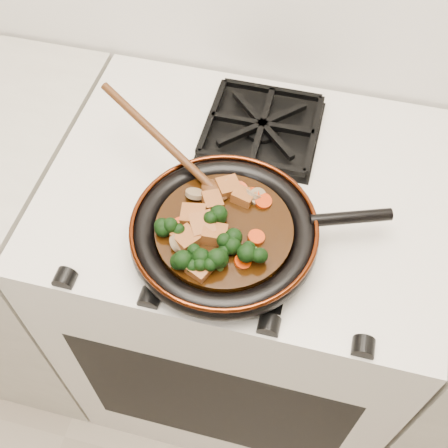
# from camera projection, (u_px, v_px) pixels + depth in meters

# --- Properties ---
(stove) EXTENTS (0.76, 0.60, 0.90)m
(stove) POSITION_uv_depth(u_px,v_px,m) (241.00, 295.00, 1.44)
(stove) COLOR beige
(stove) RESTS_ON ground
(burner_grate_front) EXTENTS (0.23, 0.23, 0.03)m
(burner_grate_front) POSITION_uv_depth(u_px,v_px,m) (229.00, 239.00, 0.98)
(burner_grate_front) COLOR black
(burner_grate_front) RESTS_ON stove
(burner_grate_back) EXTENTS (0.23, 0.23, 0.03)m
(burner_grate_back) POSITION_uv_depth(u_px,v_px,m) (262.00, 127.00, 1.13)
(burner_grate_back) COLOR black
(burner_grate_back) RESTS_ON stove
(skillet) EXTENTS (0.43, 0.32, 0.05)m
(skillet) POSITION_uv_depth(u_px,v_px,m) (225.00, 233.00, 0.95)
(skillet) COLOR black
(skillet) RESTS_ON burner_grate_front
(braising_sauce) EXTENTS (0.23, 0.23, 0.02)m
(braising_sauce) POSITION_uv_depth(u_px,v_px,m) (224.00, 231.00, 0.95)
(braising_sauce) COLOR black
(braising_sauce) RESTS_ON skillet
(tofu_cube_0) EXTENTS (0.05, 0.05, 0.02)m
(tofu_cube_0) POSITION_uv_depth(u_px,v_px,m) (200.00, 268.00, 0.88)
(tofu_cube_0) COLOR brown
(tofu_cube_0) RESTS_ON braising_sauce
(tofu_cube_1) EXTENTS (0.05, 0.05, 0.02)m
(tofu_cube_1) POSITION_uv_depth(u_px,v_px,m) (193.00, 216.00, 0.94)
(tofu_cube_1) COLOR brown
(tofu_cube_1) RESTS_ON braising_sauce
(tofu_cube_2) EXTENTS (0.05, 0.05, 0.02)m
(tofu_cube_2) POSITION_uv_depth(u_px,v_px,m) (228.00, 187.00, 0.98)
(tofu_cube_2) COLOR brown
(tofu_cube_2) RESTS_ON braising_sauce
(tofu_cube_3) EXTENTS (0.05, 0.05, 0.03)m
(tofu_cube_3) POSITION_uv_depth(u_px,v_px,m) (212.00, 201.00, 0.96)
(tofu_cube_3) COLOR brown
(tofu_cube_3) RESTS_ON braising_sauce
(tofu_cube_4) EXTENTS (0.05, 0.05, 0.02)m
(tofu_cube_4) POSITION_uv_depth(u_px,v_px,m) (186.00, 239.00, 0.92)
(tofu_cube_4) COLOR brown
(tofu_cube_4) RESTS_ON braising_sauce
(tofu_cube_5) EXTENTS (0.05, 0.06, 0.03)m
(tofu_cube_5) POSITION_uv_depth(u_px,v_px,m) (202.00, 226.00, 0.93)
(tofu_cube_5) COLOR brown
(tofu_cube_5) RESTS_ON braising_sauce
(tofu_cube_6) EXTENTS (0.04, 0.04, 0.03)m
(tofu_cube_6) POSITION_uv_depth(u_px,v_px,m) (243.00, 197.00, 0.97)
(tofu_cube_6) COLOR brown
(tofu_cube_6) RESTS_ON braising_sauce
(tofu_cube_7) EXTENTS (0.05, 0.04, 0.03)m
(tofu_cube_7) POSITION_uv_depth(u_px,v_px,m) (214.00, 234.00, 0.92)
(tofu_cube_7) COLOR brown
(tofu_cube_7) RESTS_ON braising_sauce
(broccoli_floret_0) EXTENTS (0.07, 0.07, 0.06)m
(broccoli_floret_0) POSITION_uv_depth(u_px,v_px,m) (172.00, 225.00, 0.93)
(broccoli_floret_0) COLOR black
(broccoli_floret_0) RESTS_ON braising_sauce
(broccoli_floret_1) EXTENTS (0.07, 0.08, 0.06)m
(broccoli_floret_1) POSITION_uv_depth(u_px,v_px,m) (186.00, 259.00, 0.89)
(broccoli_floret_1) COLOR black
(broccoli_floret_1) RESTS_ON braising_sauce
(broccoli_floret_2) EXTENTS (0.08, 0.08, 0.07)m
(broccoli_floret_2) POSITION_uv_depth(u_px,v_px,m) (253.00, 250.00, 0.90)
(broccoli_floret_2) COLOR black
(broccoli_floret_2) RESTS_ON braising_sauce
(broccoli_floret_3) EXTENTS (0.09, 0.09, 0.07)m
(broccoli_floret_3) POSITION_uv_depth(u_px,v_px,m) (225.00, 244.00, 0.91)
(broccoli_floret_3) COLOR black
(broccoli_floret_3) RESTS_ON braising_sauce
(broccoli_floret_4) EXTENTS (0.08, 0.08, 0.06)m
(broccoli_floret_4) POSITION_uv_depth(u_px,v_px,m) (220.00, 264.00, 0.88)
(broccoli_floret_4) COLOR black
(broccoli_floret_4) RESTS_ON braising_sauce
(broccoli_floret_5) EXTENTS (0.09, 0.09, 0.07)m
(broccoli_floret_5) POSITION_uv_depth(u_px,v_px,m) (217.00, 217.00, 0.94)
(broccoli_floret_5) COLOR black
(broccoli_floret_5) RESTS_ON braising_sauce
(broccoli_floret_6) EXTENTS (0.09, 0.08, 0.07)m
(broccoli_floret_6) POSITION_uv_depth(u_px,v_px,m) (201.00, 265.00, 0.88)
(broccoli_floret_6) COLOR black
(broccoli_floret_6) RESTS_ON braising_sauce
(carrot_coin_0) EXTENTS (0.03, 0.03, 0.02)m
(carrot_coin_0) POSITION_uv_depth(u_px,v_px,m) (252.00, 195.00, 0.97)
(carrot_coin_0) COLOR #B42B05
(carrot_coin_0) RESTS_ON braising_sauce
(carrot_coin_1) EXTENTS (0.03, 0.03, 0.01)m
(carrot_coin_1) POSITION_uv_depth(u_px,v_px,m) (180.00, 224.00, 0.94)
(carrot_coin_1) COLOR #B42B05
(carrot_coin_1) RESTS_ON braising_sauce
(carrot_coin_2) EXTENTS (0.03, 0.03, 0.01)m
(carrot_coin_2) POSITION_uv_depth(u_px,v_px,m) (256.00, 237.00, 0.92)
(carrot_coin_2) COLOR #B42B05
(carrot_coin_2) RESTS_ON braising_sauce
(carrot_coin_3) EXTENTS (0.03, 0.03, 0.02)m
(carrot_coin_3) POSITION_uv_depth(u_px,v_px,m) (243.00, 261.00, 0.89)
(carrot_coin_3) COLOR #B42B05
(carrot_coin_3) RESTS_ON braising_sauce
(carrot_coin_4) EXTENTS (0.03, 0.03, 0.01)m
(carrot_coin_4) POSITION_uv_depth(u_px,v_px,m) (263.00, 201.00, 0.96)
(carrot_coin_4) COLOR #B42B05
(carrot_coin_4) RESTS_ON braising_sauce
(carrot_coin_5) EXTENTS (0.03, 0.03, 0.02)m
(carrot_coin_5) POSITION_uv_depth(u_px,v_px,m) (239.00, 190.00, 0.98)
(carrot_coin_5) COLOR #B42B05
(carrot_coin_5) RESTS_ON braising_sauce
(mushroom_slice_0) EXTENTS (0.04, 0.04, 0.02)m
(mushroom_slice_0) POSITION_uv_depth(u_px,v_px,m) (195.00, 194.00, 0.97)
(mushroom_slice_0) COLOR #7B6447
(mushroom_slice_0) RESTS_ON braising_sauce
(mushroom_slice_1) EXTENTS (0.03, 0.04, 0.03)m
(mushroom_slice_1) POSITION_uv_depth(u_px,v_px,m) (177.00, 243.00, 0.91)
(mushroom_slice_1) COLOR #7B6447
(mushroom_slice_1) RESTS_ON braising_sauce
(mushroom_slice_2) EXTENTS (0.04, 0.04, 0.03)m
(mushroom_slice_2) POSITION_uv_depth(u_px,v_px,m) (253.00, 194.00, 0.97)
(mushroom_slice_2) COLOR #7B6447
(mushroom_slice_2) RESTS_ON braising_sauce
(mushroom_slice_3) EXTENTS (0.04, 0.04, 0.02)m
(mushroom_slice_3) POSITION_uv_depth(u_px,v_px,m) (232.00, 187.00, 0.98)
(mushroom_slice_3) COLOR #7B6447
(mushroom_slice_3) RESTS_ON braising_sauce
(mushroom_slice_4) EXTENTS (0.04, 0.04, 0.02)m
(mushroom_slice_4) POSITION_uv_depth(u_px,v_px,m) (258.00, 197.00, 0.97)
(mushroom_slice_4) COLOR #7B6447
(mushroom_slice_4) RESTS_ON braising_sauce
(wooden_spoon) EXTENTS (0.17, 0.11, 0.28)m
(wooden_spoon) POSITION_uv_depth(u_px,v_px,m) (180.00, 157.00, 0.99)
(wooden_spoon) COLOR #44230E
(wooden_spoon) RESTS_ON braising_sauce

